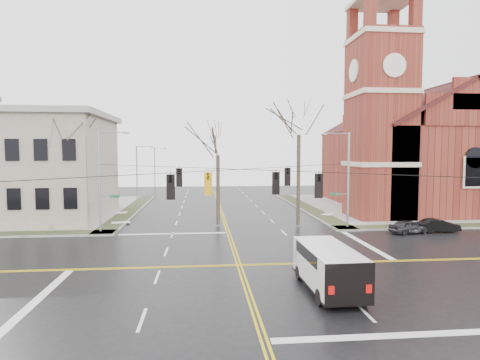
{
  "coord_description": "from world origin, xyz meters",
  "views": [
    {
      "loc": [
        -2.37,
        -25.29,
        7.29
      ],
      "look_at": [
        0.63,
        6.0,
        5.09
      ],
      "focal_mm": 30.0,
      "sensor_mm": 36.0,
      "label": 1
    }
  ],
  "objects": [
    {
      "name": "streetlight_north_b",
      "position": [
        -10.65,
        48.0,
        4.47
      ],
      "size": [
        2.3,
        0.2,
        8.0
      ],
      "color": "gray",
      "rests_on": "ground"
    },
    {
      "name": "traffic_signals",
      "position": [
        -0.0,
        -0.67,
        5.45
      ],
      "size": [
        8.21,
        8.26,
        1.3
      ],
      "color": "black",
      "rests_on": "ground"
    },
    {
      "name": "tree_nw_near",
      "position": [
        -0.77,
        13.99,
        7.44
      ],
      "size": [
        4.0,
        4.0,
        10.26
      ],
      "color": "#362A22",
      "rests_on": "ground"
    },
    {
      "name": "church",
      "position": [
        24.76,
        24.78,
        8.43
      ],
      "size": [
        24.28,
        27.48,
        27.5
      ],
      "color": "maroon",
      "rests_on": "ground"
    },
    {
      "name": "ground",
      "position": [
        0.0,
        0.0,
        0.0
      ],
      "size": [
        120.0,
        120.0,
        0.0
      ],
      "primitive_type": "plane",
      "color": "black",
      "rests_on": "ground"
    },
    {
      "name": "sidewalks",
      "position": [
        0.0,
        0.0,
        0.08
      ],
      "size": [
        80.0,
        80.0,
        0.17
      ],
      "color": "gray",
      "rests_on": "ground"
    },
    {
      "name": "road_markings",
      "position": [
        0.0,
        0.0,
        0.01
      ],
      "size": [
        100.0,
        100.0,
        0.01
      ],
      "color": "gold",
      "rests_on": "ground"
    },
    {
      "name": "tree_ne",
      "position": [
        7.01,
        12.89,
        9.55
      ],
      "size": [
        4.0,
        4.0,
        13.22
      ],
      "color": "#362A22",
      "rests_on": "ground"
    },
    {
      "name": "signal_pole_ne",
      "position": [
        11.32,
        11.5,
        4.95
      ],
      "size": [
        2.75,
        0.22,
        9.0
      ],
      "color": "gray",
      "rests_on": "ground"
    },
    {
      "name": "parked_car_a",
      "position": [
        16.12,
        8.63,
        0.62
      ],
      "size": [
        3.85,
        2.21,
        1.23
      ],
      "primitive_type": "imported",
      "rotation": [
        0.0,
        0.0,
        1.79
      ],
      "color": "black",
      "rests_on": "ground"
    },
    {
      "name": "tree_nw_far",
      "position": [
        -14.31,
        13.89,
        8.79
      ],
      "size": [
        4.0,
        4.0,
        12.15
      ],
      "color": "#362A22",
      "rests_on": "ground"
    },
    {
      "name": "streetlight_north_a",
      "position": [
        -10.65,
        28.0,
        4.47
      ],
      "size": [
        2.3,
        0.2,
        8.0
      ],
      "color": "gray",
      "rests_on": "ground"
    },
    {
      "name": "signal_pole_nw",
      "position": [
        -11.32,
        11.5,
        4.95
      ],
      "size": [
        2.75,
        0.22,
        9.0
      ],
      "color": "gray",
      "rests_on": "ground"
    },
    {
      "name": "civic_building_a",
      "position": [
        -22.0,
        20.0,
        5.5
      ],
      "size": [
        18.0,
        14.0,
        11.0
      ],
      "primitive_type": "cube",
      "color": "gray",
      "rests_on": "ground"
    },
    {
      "name": "cargo_van",
      "position": [
        4.21,
        -4.95,
        1.36
      ],
      "size": [
        2.43,
        6.09,
        2.3
      ],
      "rotation": [
        0.0,
        0.0,
        0.01
      ],
      "color": "white",
      "rests_on": "ground"
    },
    {
      "name": "span_wires",
      "position": [
        0.0,
        0.0,
        6.2
      ],
      "size": [
        23.02,
        23.02,
        0.03
      ],
      "color": "black",
      "rests_on": "ground"
    },
    {
      "name": "parked_car_b",
      "position": [
        19.05,
        8.89,
        0.62
      ],
      "size": [
        3.76,
        1.32,
        1.24
      ],
      "primitive_type": "imported",
      "rotation": [
        0.0,
        0.0,
        1.57
      ],
      "color": "black",
      "rests_on": "ground"
    }
  ]
}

